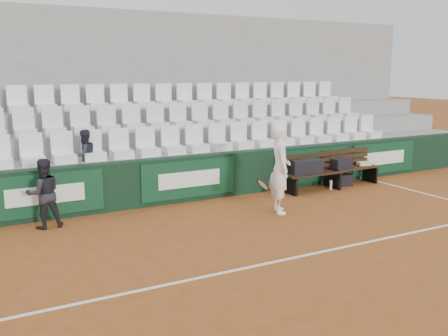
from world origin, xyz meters
TOP-DOWN VIEW (x-y plane):
  - ground at (0.00, 0.00)m, footprint 80.00×80.00m
  - court_baseline at (0.00, 0.00)m, footprint 18.00×0.06m
  - back_barrier at (0.07, 3.99)m, footprint 18.00×0.34m
  - grandstand_tier_front at (0.00, 4.62)m, footprint 18.00×0.95m
  - grandstand_tier_mid at (0.00, 5.58)m, footprint 18.00×0.95m
  - grandstand_tier_back at (0.00, 6.53)m, footprint 18.00×0.95m
  - grandstand_rear_wall at (0.00, 7.15)m, footprint 18.00×0.30m
  - seat_row_front at (0.00, 4.45)m, footprint 11.90×0.44m
  - seat_row_mid at (0.00, 5.40)m, footprint 11.90×0.44m
  - seat_row_back at (0.00, 6.35)m, footprint 11.90×0.44m
  - bench_left at (2.82, 3.36)m, footprint 1.50×0.56m
  - bench_right at (4.14, 3.49)m, footprint 1.50×0.56m
  - sports_bag_left at (2.65, 3.38)m, footprint 0.80×0.47m
  - sports_bag_right at (3.80, 3.46)m, footprint 0.56×0.30m
  - towel at (4.61, 3.54)m, footprint 0.37×0.30m
  - sports_bag_ground at (3.87, 3.51)m, footprint 0.53×0.40m
  - water_bottle_near at (1.82, 3.27)m, footprint 0.08×0.08m
  - water_bottle_far at (3.32, 3.28)m, footprint 0.07×0.07m
  - tennis_player at (1.09, 2.24)m, footprint 0.82×0.77m
  - ball_kid at (-3.29, 3.41)m, footprint 0.65×0.52m
  - spectator_c at (-2.28, 4.50)m, footprint 0.65×0.59m

SIDE VIEW (x-z plane):
  - ground at x=0.00m, z-range 0.00..0.00m
  - court_baseline at x=0.00m, z-range 0.00..0.01m
  - water_bottle_far at x=3.32m, z-range 0.00..0.23m
  - water_bottle_near at x=1.82m, z-range 0.00..0.27m
  - sports_bag_ground at x=3.87m, z-range 0.00..0.29m
  - bench_left at x=2.82m, z-range 0.00..0.45m
  - bench_right at x=4.14m, z-range 0.00..0.45m
  - towel at x=4.61m, z-range 0.45..0.54m
  - grandstand_tier_front at x=0.00m, z-range 0.00..1.00m
  - back_barrier at x=0.07m, z-range 0.00..1.00m
  - sports_bag_right at x=3.80m, z-range 0.45..0.70m
  - sports_bag_left at x=2.65m, z-range 0.45..0.77m
  - ball_kid at x=-3.29m, z-range 0.00..1.29m
  - grandstand_tier_mid at x=0.00m, z-range 0.00..1.45m
  - tennis_player at x=1.09m, z-range 0.00..1.80m
  - grandstand_tier_back at x=0.00m, z-range 0.00..1.90m
  - seat_row_front at x=0.00m, z-range 1.00..1.63m
  - spectator_c at x=-2.28m, z-range 1.00..2.10m
  - seat_row_mid at x=0.00m, z-range 1.45..2.08m
  - grandstand_rear_wall at x=0.00m, z-range 0.00..4.40m
  - seat_row_back at x=0.00m, z-range 1.90..2.53m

